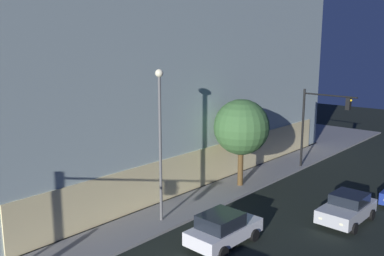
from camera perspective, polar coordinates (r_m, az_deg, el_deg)
name	(u,v)px	position (r m, az deg, el deg)	size (l,w,h in m)	color
modern_building	(88,37)	(39.91, -14.16, 12.10)	(34.15, 29.97, 21.69)	#4C4C51
traffic_light_far_corner	(319,116)	(34.03, 17.07, 1.53)	(0.59, 4.47, 6.41)	black
street_lamp_sidewalk	(160,129)	(22.63, -4.43, -0.09)	(0.44, 0.44, 8.54)	#5B5B5B
sidewalk_tree	(241,127)	(28.97, 6.83, 0.11)	(3.90, 3.90, 6.18)	#513A1E
car_white	(223,228)	(21.51, 4.32, -13.65)	(4.19, 2.23, 1.68)	silver
car_silver	(347,208)	(25.61, 20.60, -10.29)	(4.14, 2.25, 1.61)	#B7BABF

